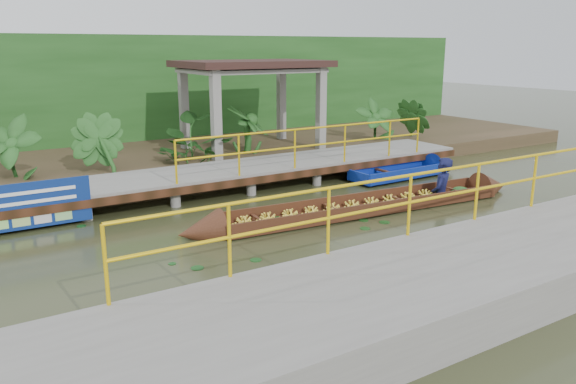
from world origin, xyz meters
TOP-DOWN VIEW (x-y plane):
  - ground at (0.00, 0.00)m, footprint 80.00×80.00m
  - land_strip at (0.00, 7.50)m, footprint 30.00×8.00m
  - far_dock at (0.02, 3.43)m, footprint 16.00×2.06m
  - near_dock at (1.00, -4.20)m, footprint 18.00×2.40m
  - pavilion at (3.00, 6.30)m, footprint 4.40×3.00m
  - foliage_backdrop at (0.00, 10.00)m, footprint 30.00×0.80m
  - vendor_boat at (3.00, -0.01)m, footprint 8.75×1.52m
  - moored_blue_boat at (6.23, 2.13)m, footprint 3.51×1.03m
  - blue_banner at (-4.46, 2.48)m, footprint 3.04×0.04m
  - tropical_plants at (2.25, 5.30)m, footprint 14.36×1.36m

SIDE VIEW (x-z plane):
  - ground at x=0.00m, z-range 0.00..0.00m
  - moored_blue_boat at x=6.23m, z-range -0.27..0.56m
  - land_strip at x=0.00m, z-range 0.00..0.45m
  - near_dock at x=1.00m, z-range -0.56..1.16m
  - vendor_boat at x=3.00m, z-range -0.82..1.48m
  - far_dock at x=0.02m, z-range -0.35..1.30m
  - blue_banner at x=-4.46m, z-range 0.08..1.03m
  - tropical_plants at x=2.25m, z-range 0.45..2.15m
  - foliage_backdrop at x=0.00m, z-range 0.00..4.00m
  - pavilion at x=3.00m, z-range 1.32..4.32m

